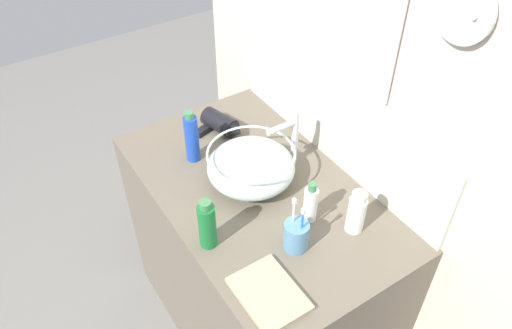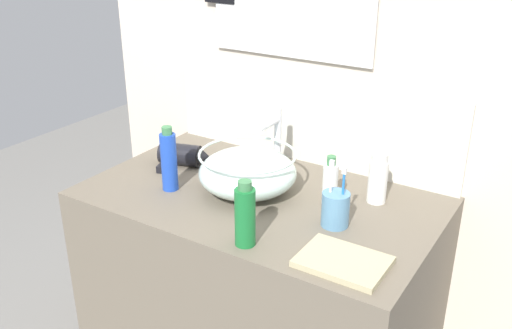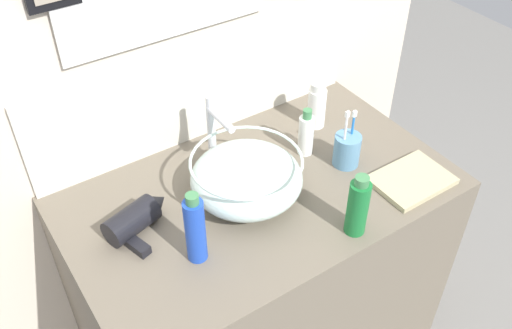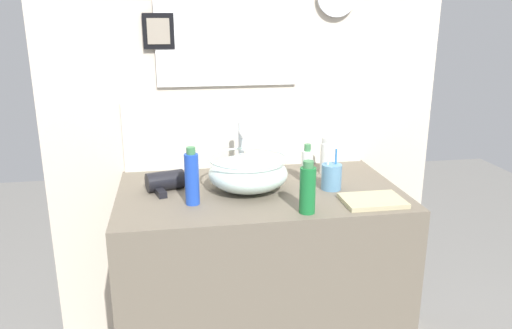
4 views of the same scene
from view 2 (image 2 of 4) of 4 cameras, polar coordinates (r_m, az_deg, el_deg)
vanity_counter at (r=1.98m, az=0.33°, el=-14.38°), size 1.07×0.64×0.87m
back_panel at (r=1.91m, az=6.02°, el=10.76°), size 1.71×0.09×2.46m
glass_bowl_sink at (r=1.74m, az=-0.83°, el=-0.72°), size 0.30×0.30×0.13m
faucet at (r=1.84m, az=1.95°, el=2.82°), size 0.02×0.13×0.23m
hair_drier at (r=1.95m, az=-7.25°, el=0.89°), size 0.19×0.17×0.07m
toothbrush_cup at (r=1.58m, az=7.95°, el=-4.40°), size 0.08×0.08×0.19m
lotion_bottle at (r=1.68m, az=7.42°, el=-1.86°), size 0.04×0.04×0.15m
shampoo_bottle at (r=1.72m, az=12.09°, el=-1.40°), size 0.06×0.06×0.16m
soap_dispenser at (r=1.77m, az=-8.70°, el=0.39°), size 0.05×0.05×0.21m
spray_bottle at (r=1.46m, az=-1.10°, el=-5.12°), size 0.05×0.05×0.18m
hand_towel at (r=1.43m, az=8.69°, el=-9.58°), size 0.21×0.16×0.02m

